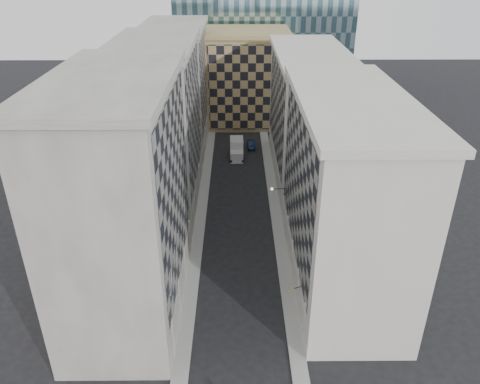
{
  "coord_description": "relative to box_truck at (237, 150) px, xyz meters",
  "views": [
    {
      "loc": [
        -0.25,
        -28.25,
        33.17
      ],
      "look_at": [
        0.08,
        12.39,
        11.86
      ],
      "focal_mm": 35.0,
      "sensor_mm": 36.0,
      "label": 1
    }
  ],
  "objects": [
    {
      "name": "bldg_right_a",
      "position": [
        11.09,
        -33.64,
        8.96
      ],
      "size": [
        10.8,
        26.8,
        20.7
      ],
      "color": "beige",
      "rests_on": "ground"
    },
    {
      "name": "dark_car",
      "position": [
        2.7,
        4.23,
        -0.72
      ],
      "size": [
        1.52,
        3.97,
        1.29
      ],
      "primitive_type": "imported",
      "rotation": [
        0.0,
        0.0,
        0.04
      ],
      "color": "#0F1D38",
      "rests_on": "ground"
    },
    {
      "name": "bldg_left_b",
      "position": [
        -10.67,
        -15.64,
        9.96
      ],
      "size": [
        10.8,
        22.8,
        22.7
      ],
      "color": "gray",
      "rests_on": "ground"
    },
    {
      "name": "bldg_left_a",
      "position": [
        -10.67,
        -37.64,
        10.46
      ],
      "size": [
        10.8,
        22.8,
        23.7
      ],
      "color": "gray",
      "rests_on": "ground"
    },
    {
      "name": "ground",
      "position": [
        0.21,
        -48.64,
        -1.36
      ],
      "size": [
        260.0,
        260.0,
        0.0
      ],
      "primitive_type": "plane",
      "color": "black",
      "rests_on": "ground"
    },
    {
      "name": "tan_block",
      "position": [
        2.21,
        19.26,
        8.07
      ],
      "size": [
        16.8,
        14.8,
        18.8
      ],
      "color": "#A38E56",
      "rests_on": "ground"
    },
    {
      "name": "shop_sign",
      "position": [
        5.17,
        -41.45,
        2.47
      ],
      "size": [
        1.26,
        0.67,
        0.79
      ],
      "rotation": [
        0.0,
        0.0,
        0.43
      ],
      "color": "black",
      "rests_on": "ground"
    },
    {
      "name": "box_truck",
      "position": [
        0.0,
        0.0,
        0.0
      ],
      "size": [
        2.39,
        5.74,
        3.13
      ],
      "rotation": [
        0.0,
        0.0,
        0.01
      ],
      "color": "#BDBDBD",
      "rests_on": "ground"
    },
    {
      "name": "sidewalk_east",
      "position": [
        5.46,
        -18.64,
        -1.29
      ],
      "size": [
        1.5,
        100.0,
        0.15
      ],
      "primitive_type": "cube",
      "color": "#999893",
      "rests_on": "ground"
    },
    {
      "name": "bldg_right_b",
      "position": [
        11.1,
        -6.64,
        8.48
      ],
      "size": [
        10.8,
        28.8,
        19.7
      ],
      "color": "beige",
      "rests_on": "ground"
    },
    {
      "name": "bldg_left_c",
      "position": [
        -10.67,
        6.36,
        9.46
      ],
      "size": [
        10.8,
        22.8,
        21.7
      ],
      "color": "gray",
      "rests_on": "ground"
    },
    {
      "name": "flagpoles_left",
      "position": [
        -5.69,
        -42.64,
        6.64
      ],
      "size": [
        0.1,
        6.33,
        2.33
      ],
      "color": "gray",
      "rests_on": "ground"
    },
    {
      "name": "sidewalk_west",
      "position": [
        -5.04,
        -18.64,
        -1.29
      ],
      "size": [
        1.5,
        100.0,
        0.15
      ],
      "primitive_type": "cube",
      "color": "#999893",
      "rests_on": "ground"
    },
    {
      "name": "bracket_lamp",
      "position": [
        4.59,
        -24.64,
        4.84
      ],
      "size": [
        1.98,
        0.36,
        0.36
      ],
      "color": "black",
      "rests_on": "ground"
    }
  ]
}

